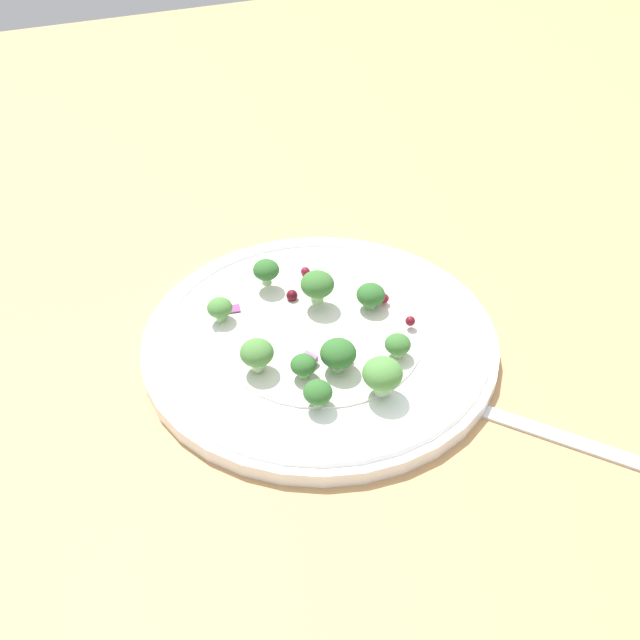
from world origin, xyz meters
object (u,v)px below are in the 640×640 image
plate (320,338)px  fork (526,425)px  broccoli_floret_1 (303,365)px  broccoli_floret_0 (338,354)px  broccoli_floret_2 (398,345)px

plate → fork: bearing=-54.0°
broccoli_floret_1 → fork: bearing=-36.5°
broccoli_floret_0 → plate: bearing=84.2°
broccoli_floret_0 → fork: (10.55, -9.47, -2.69)cm
broccoli_floret_1 → fork: (13.21, -9.76, -2.29)cm
broccoli_floret_1 → fork: broccoli_floret_1 is taller
broccoli_floret_2 → fork: (5.78, -9.02, -2.30)cm
broccoli_floret_1 → fork: size_ratio=0.13×
broccoli_floret_2 → fork: size_ratio=0.13×
fork → plate: bearing=126.0°
broccoli_floret_0 → broccoli_floret_1: broccoli_floret_0 is taller
plate → broccoli_floret_0: (-0.45, -4.43, 2.08)cm
broccoli_floret_0 → broccoli_floret_1: 2.71cm
broccoli_floret_0 → broccoli_floret_1: (-2.66, 0.29, -0.40)cm
plate → broccoli_floret_1: bearing=-126.9°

